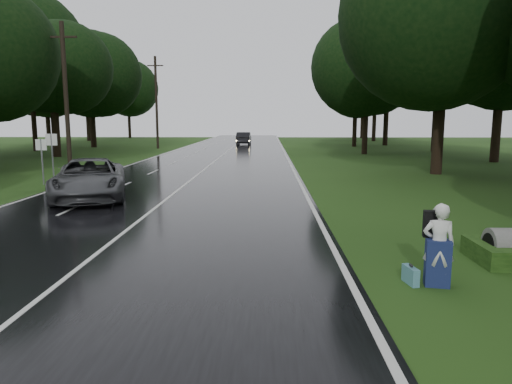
% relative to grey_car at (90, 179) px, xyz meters
% --- Properties ---
extents(ground, '(160.00, 160.00, 0.00)m').
position_rel_grey_car_xyz_m(ground, '(3.17, -10.20, -0.86)').
color(ground, '#244514').
rests_on(ground, ground).
extents(road, '(12.00, 140.00, 0.04)m').
position_rel_grey_car_xyz_m(road, '(3.17, 9.80, -0.84)').
color(road, black).
rests_on(road, ground).
extents(lane_center, '(0.12, 140.00, 0.01)m').
position_rel_grey_car_xyz_m(lane_center, '(3.17, 9.80, -0.81)').
color(lane_center, silver).
rests_on(lane_center, road).
extents(grey_car, '(4.32, 6.44, 1.64)m').
position_rel_grey_car_xyz_m(grey_car, '(0.00, 0.00, 0.00)').
color(grey_car, '#45474A').
rests_on(grey_car, road).
extents(far_car, '(1.79, 4.97, 1.63)m').
position_rel_grey_car_xyz_m(far_car, '(4.16, 42.15, -0.01)').
color(far_car, black).
rests_on(far_car, road).
extents(hitchhiker, '(0.67, 0.62, 1.66)m').
position_rel_grey_car_xyz_m(hitchhiker, '(10.65, -9.75, -0.09)').
color(hitchhiker, silver).
rests_on(hitchhiker, ground).
extents(suitcase, '(0.23, 0.51, 0.35)m').
position_rel_grey_car_xyz_m(suitcase, '(10.17, -9.67, -0.68)').
color(suitcase, teal).
rests_on(suitcase, ground).
extents(utility_pole_mid, '(1.80, 0.28, 9.20)m').
position_rel_grey_car_xyz_m(utility_pole_mid, '(-5.33, 10.50, -0.86)').
color(utility_pole_mid, black).
rests_on(utility_pole_mid, ground).
extents(utility_pole_far, '(1.80, 0.28, 10.30)m').
position_rel_grey_car_xyz_m(utility_pole_far, '(-5.33, 34.31, -0.86)').
color(utility_pole_far, black).
rests_on(utility_pole_far, ground).
extents(road_sign_a, '(0.55, 0.10, 2.29)m').
position_rel_grey_car_xyz_m(road_sign_a, '(-4.03, 4.26, -0.86)').
color(road_sign_a, white).
rests_on(road_sign_a, ground).
extents(road_sign_b, '(0.61, 0.10, 2.53)m').
position_rel_grey_car_xyz_m(road_sign_b, '(-4.03, 5.40, -0.86)').
color(road_sign_b, white).
rests_on(road_sign_b, ground).
extents(tree_left_e, '(9.04, 9.04, 14.12)m').
position_rel_grey_car_xyz_m(tree_left_e, '(-11.46, 22.08, -0.86)').
color(tree_left_e, black).
rests_on(tree_left_e, ground).
extents(tree_left_f, '(9.19, 9.19, 14.36)m').
position_rel_grey_car_xyz_m(tree_left_f, '(-13.63, 36.62, -0.86)').
color(tree_left_f, black).
rests_on(tree_left_f, ground).
extents(tree_right_d, '(9.72, 9.72, 15.19)m').
position_rel_grey_car_xyz_m(tree_right_d, '(17.53, 9.54, -0.86)').
color(tree_right_d, black).
rests_on(tree_right_d, ground).
extents(tree_right_e, '(8.90, 8.90, 13.90)m').
position_rel_grey_car_xyz_m(tree_right_e, '(16.60, 26.09, -0.86)').
color(tree_right_e, black).
rests_on(tree_right_e, ground).
extents(tree_right_f, '(8.83, 8.83, 13.79)m').
position_rel_grey_car_xyz_m(tree_right_f, '(17.92, 38.60, -0.86)').
color(tree_right_f, black).
rests_on(tree_right_f, ground).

